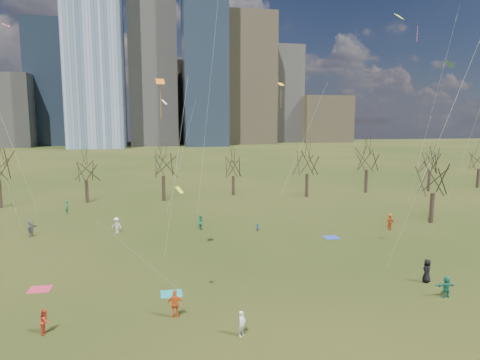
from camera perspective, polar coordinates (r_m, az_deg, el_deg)
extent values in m
plane|color=black|center=(33.04, 4.23, -14.98)|extent=(500.00, 500.00, 0.00)
cube|color=slate|center=(225.72, -18.95, 19.25)|extent=(26.00, 26.00, 118.00)
cube|color=slate|center=(236.87, -11.58, 16.12)|extent=(24.00, 24.00, 95.00)
cube|color=#384C66|center=(229.31, -4.78, 17.79)|extent=(22.00, 22.00, 105.00)
cube|color=#726347|center=(251.13, 1.02, 13.15)|extent=(28.00, 28.00, 72.00)
cube|color=#384C66|center=(255.39, -23.46, 11.64)|extent=(25.00, 25.00, 65.00)
cube|color=slate|center=(271.35, 5.59, 11.23)|extent=(22.00, 22.00, 58.00)
cube|color=#726347|center=(269.88, -8.61, 10.14)|extent=(30.00, 30.00, 48.00)
cube|color=slate|center=(251.37, -29.39, 8.04)|extent=(35.00, 30.00, 36.00)
cube|color=#726347|center=(274.48, 10.90, 7.96)|extent=(30.00, 28.00, 28.00)
cylinder|color=black|center=(72.79, -29.37, -1.60)|extent=(0.55, 0.55, 4.28)
cylinder|color=black|center=(71.98, -19.75, -1.41)|extent=(0.52, 0.52, 3.60)
cylinder|color=black|center=(70.16, -10.14, -1.12)|extent=(0.54, 0.54, 4.05)
cylinder|color=black|center=(74.36, -0.90, -0.75)|extent=(0.51, 0.51, 3.38)
cylinder|color=black|center=(73.64, 8.89, -0.70)|extent=(0.54, 0.54, 3.96)
cylinder|color=black|center=(80.30, 16.46, -0.16)|extent=(0.54, 0.54, 4.14)
cylinder|color=black|center=(85.75, 23.88, -0.23)|extent=(0.52, 0.52, 3.51)
cylinder|color=black|center=(94.65, 29.14, 0.21)|extent=(0.53, 0.53, 3.74)
cylinder|color=black|center=(59.42, 24.20, -3.42)|extent=(0.53, 0.53, 3.83)
cube|color=teal|center=(33.44, -9.12, -14.75)|extent=(1.60, 1.50, 0.03)
cube|color=#263EB2|center=(48.92, 12.07, -7.49)|extent=(1.60, 1.50, 0.03)
cube|color=#C82847|center=(37.17, -25.11, -13.05)|extent=(1.60, 1.50, 0.03)
imported|color=silver|center=(27.00, 0.27, -18.60)|extent=(0.67, 0.67, 1.56)
imported|color=red|center=(29.75, -24.54, -16.75)|extent=(0.64, 0.79, 1.55)
imported|color=#EB561A|center=(29.44, -8.62, -16.02)|extent=(1.17, 0.64, 1.89)
imported|color=#186C55|center=(35.54, 25.79, -12.69)|extent=(1.52, 0.54, 1.62)
imported|color=black|center=(37.96, 23.66, -11.03)|extent=(1.10, 1.06, 1.90)
imported|color=#265EA5|center=(50.31, 2.36, -6.35)|extent=(0.59, 0.58, 0.95)
imported|color=silver|center=(51.43, -16.14, -5.82)|extent=(1.38, 1.20, 1.86)
imported|color=#AE3D18|center=(53.92, 19.36, -5.40)|extent=(1.02, 0.43, 1.73)
imported|color=#5E5F63|center=(53.37, -26.10, -5.81)|extent=(1.15, 1.85, 1.90)
imported|color=orange|center=(55.31, 19.35, -5.10)|extent=(0.61, 0.87, 1.69)
imported|color=#17693D|center=(63.97, -22.07, -3.42)|extent=(0.61, 0.78, 1.89)
imported|color=#19724C|center=(51.04, -5.22, -5.70)|extent=(1.07, 1.00, 1.75)
plane|color=orange|center=(35.52, -10.60, 12.80)|extent=(1.05, 0.93, 0.50)
cylinder|color=silver|center=(33.61, -8.63, 0.70)|extent=(1.91, 4.14, 14.56)
cylinder|color=orange|center=(35.42, -10.53, 10.15)|extent=(0.04, 0.04, 2.70)
plane|color=#E8FF28|center=(35.40, 20.46, 19.76)|extent=(0.94, 0.88, 0.45)
cylinder|color=silver|center=(32.60, 24.59, 3.78)|extent=(2.56, 6.58, 19.01)
plane|color=#E1537B|center=(51.65, -28.70, 17.64)|extent=(1.06, 1.09, 0.35)
cylinder|color=silver|center=(49.40, -3.94, 13.40)|extent=(2.71, 7.24, 32.41)
plane|color=green|center=(51.27, 26.18, 13.68)|extent=(1.06, 1.23, 0.74)
cylinder|color=silver|center=(47.13, 27.88, 3.60)|extent=(1.69, 8.56, 17.33)
plane|color=#FAAB15|center=(63.73, 5.50, 12.59)|extent=(1.18, 1.07, 0.49)
cylinder|color=silver|center=(61.88, 8.32, 4.94)|extent=(5.02, 5.24, 16.73)
cylinder|color=#FAAB15|center=(63.61, 5.48, 10.96)|extent=(0.04, 0.04, 3.00)
plane|color=#F0F626|center=(28.04, -8.07, -1.32)|extent=(0.68, 0.71, 0.40)
cylinder|color=silver|center=(24.86, -12.17, -10.91)|extent=(4.12, 8.20, 6.99)
plane|color=#EE576F|center=(65.91, 22.63, 18.90)|extent=(1.13, 1.11, 0.37)
cylinder|color=silver|center=(60.87, 24.14, 8.06)|extent=(0.43, 8.67, 24.70)
cylinder|color=#EE576F|center=(65.64, 22.56, 17.65)|extent=(0.04, 0.04, 2.40)
plane|color=white|center=(53.96, -10.06, 10.21)|extent=(0.92, 1.01, 0.56)
cylinder|color=silver|center=(51.18, -7.95, 2.69)|extent=(3.31, 6.02, 13.75)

